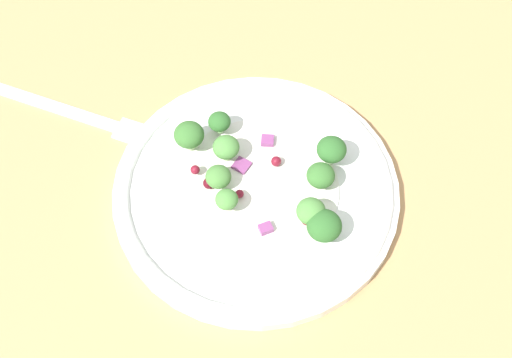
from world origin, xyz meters
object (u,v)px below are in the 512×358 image
Objects in this scene: broccoli_floret_0 at (321,176)px; broccoli_floret_2 at (189,135)px; plate at (256,190)px; broccoli_floret_1 at (311,212)px; fork at (75,113)px.

broccoli_floret_0 is 0.91× the size of broccoli_floret_2.
broccoli_floret_1 is at bearing 118.47° from plate.
broccoli_floret_1 is 12.81cm from broccoli_floret_2.
broccoli_floret_2 is at bearing -43.93° from broccoli_floret_0.
broccoli_floret_0 is 12.02cm from broccoli_floret_2.
plate is at bearing 119.98° from broccoli_floret_2.
broccoli_floret_1 is at bearing 125.92° from fork.
broccoli_floret_2 is (8.66, -8.34, 0.35)cm from broccoli_floret_0.
broccoli_floret_0 is 24.44cm from fork.
broccoli_floret_1 is at bearing 119.32° from broccoli_floret_2.
broccoli_floret_2 is (3.59, -6.22, 2.39)cm from plate.
broccoli_floret_0 is 1.00× the size of broccoli_floret_1.
broccoli_floret_2 is (6.27, -11.17, 0.16)cm from broccoli_floret_1.
broccoli_floret_1 is (2.38, 2.83, 0.19)cm from broccoli_floret_0.
broccoli_floret_0 is 0.17× the size of fork.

